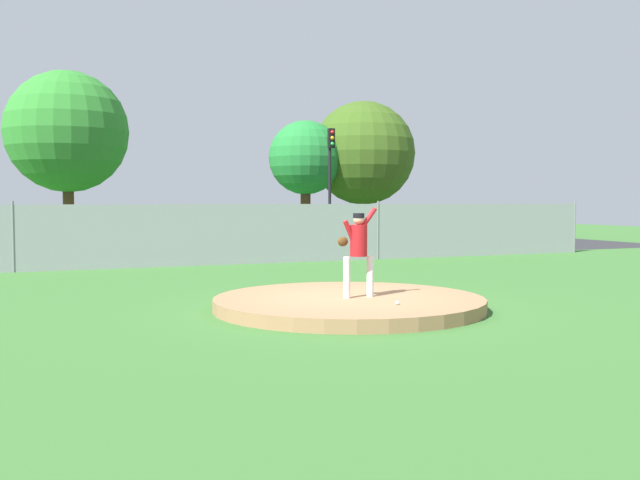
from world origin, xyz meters
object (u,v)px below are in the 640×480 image
(parked_car_burgundy, at_px, (62,235))
(parked_car_teal, at_px, (311,232))
(parked_car_slate, at_px, (225,234))
(traffic_light_far, at_px, (330,166))
(baseball, at_px, (397,303))
(parked_car_red, at_px, (435,230))
(pitcher_youth, at_px, (358,246))

(parked_car_burgundy, relative_size, parked_car_teal, 0.97)
(parked_car_slate, bearing_deg, traffic_light_far, 31.95)
(parked_car_burgundy, relative_size, parked_car_slate, 1.07)
(parked_car_burgundy, bearing_deg, parked_car_teal, -1.79)
(baseball, bearing_deg, traffic_light_far, 69.39)
(parked_car_slate, relative_size, parked_car_teal, 0.90)
(traffic_light_far, bearing_deg, parked_car_red, -48.50)
(parked_car_teal, height_order, traffic_light_far, traffic_light_far)
(parked_car_slate, bearing_deg, pitcher_youth, -95.80)
(parked_car_slate, distance_m, parked_car_teal, 3.54)
(parked_car_burgundy, height_order, parked_car_red, parked_car_burgundy)
(pitcher_youth, distance_m, traffic_light_far, 20.37)
(parked_car_teal, xyz_separation_m, traffic_light_far, (2.62, 4.01, 2.86))
(pitcher_youth, distance_m, parked_car_burgundy, 15.64)
(baseball, height_order, parked_car_slate, parked_car_slate)
(parked_car_red, relative_size, traffic_light_far, 0.79)
(parked_car_burgundy, bearing_deg, parked_car_slate, -1.27)
(parked_car_teal, distance_m, parked_car_red, 5.98)
(pitcher_youth, height_order, parked_car_teal, pitcher_youth)
(pitcher_youth, relative_size, parked_car_slate, 0.40)
(parked_car_teal, bearing_deg, parked_car_burgundy, 178.21)
(pitcher_youth, distance_m, parked_car_slate, 14.96)
(pitcher_youth, relative_size, traffic_light_far, 0.31)
(parked_car_teal, bearing_deg, parked_car_slate, 177.33)
(parked_car_red, bearing_deg, parked_car_teal, -177.87)
(parked_car_slate, relative_size, traffic_light_far, 0.77)
(baseball, height_order, parked_car_burgundy, parked_car_burgundy)
(baseball, bearing_deg, parked_car_burgundy, 105.99)
(parked_car_burgundy, height_order, parked_car_slate, parked_car_burgundy)
(baseball, relative_size, parked_car_red, 0.02)
(pitcher_youth, bearing_deg, parked_car_teal, 71.07)
(pitcher_youth, bearing_deg, traffic_light_far, 67.71)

